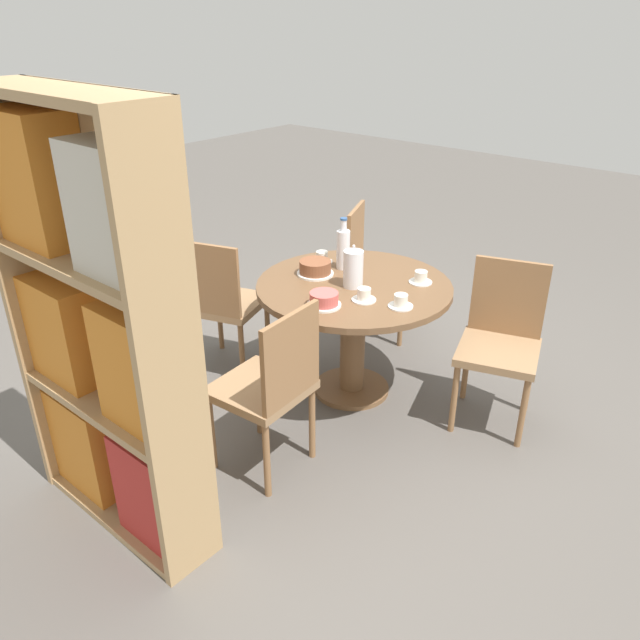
{
  "coord_description": "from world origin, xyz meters",
  "views": [
    {
      "loc": [
        -1.95,
        2.61,
        2.11
      ],
      "look_at": [
        0.0,
        0.3,
        0.6
      ],
      "focal_mm": 35.0,
      "sensor_mm": 36.0,
      "label": 1
    }
  ],
  "objects": [
    {
      "name": "dining_table",
      "position": [
        0.0,
        0.0,
        0.56
      ],
      "size": [
        1.11,
        1.11,
        0.71
      ],
      "color": "brown",
      "rests_on": "ground_plane"
    },
    {
      "name": "bookshelf",
      "position": [
        0.15,
        1.48,
        0.9
      ],
      "size": [
        0.98,
        0.28,
        1.88
      ],
      "rotation": [
        0.0,
        0.0,
        3.14
      ],
      "color": "tan",
      "rests_on": "ground_plane"
    },
    {
      "name": "ground_plane",
      "position": [
        0.0,
        0.0,
        0.0
      ],
      "size": [
        14.0,
        14.0,
        0.0
      ],
      "primitive_type": "plane",
      "color": "#56514C"
    },
    {
      "name": "cake_second",
      "position": [
        -0.06,
        0.34,
        0.75
      ],
      "size": [
        0.18,
        0.18,
        0.08
      ],
      "color": "white",
      "rests_on": "dining_table"
    },
    {
      "name": "water_bottle",
      "position": [
        0.2,
        -0.15,
        0.84
      ],
      "size": [
        0.08,
        0.08,
        0.31
      ],
      "color": "silver",
      "rests_on": "dining_table"
    },
    {
      "name": "chair_b",
      "position": [
        0.77,
        0.33,
        0.49
      ],
      "size": [
        0.53,
        0.53,
        0.91
      ],
      "rotation": [
        0.0,
        0.0,
        6.61
      ],
      "color": "olive",
      "rests_on": "ground_plane"
    },
    {
      "name": "chair_d",
      "position": [
        -0.77,
        -0.32,
        0.49
      ],
      "size": [
        0.53,
        0.53,
        0.91
      ],
      "rotation": [
        0.0,
        0.0,
        9.74
      ],
      "color": "olive",
      "rests_on": "ground_plane"
    },
    {
      "name": "cup_a",
      "position": [
        -0.18,
        0.14,
        0.74
      ],
      "size": [
        0.13,
        0.13,
        0.07
      ],
      "color": "silver",
      "rests_on": "dining_table"
    },
    {
      "name": "cup_d",
      "position": [
        -0.37,
        0.09,
        0.74
      ],
      "size": [
        0.13,
        0.13,
        0.07
      ],
      "color": "silver",
      "rests_on": "dining_table"
    },
    {
      "name": "chair_a",
      "position": [
        0.39,
        -0.74,
        0.49
      ],
      "size": [
        0.55,
        0.55,
        0.91
      ],
      "rotation": [
        0.0,
        0.0,
        5.12
      ],
      "color": "olive",
      "rests_on": "ground_plane"
    },
    {
      "name": "coffee_pot",
      "position": [
        -0.01,
        0.03,
        0.83
      ],
      "size": [
        0.11,
        0.11,
        0.25
      ],
      "color": "silver",
      "rests_on": "dining_table"
    },
    {
      "name": "cup_c",
      "position": [
        0.35,
        -0.14,
        0.74
      ],
      "size": [
        0.13,
        0.13,
        0.07
      ],
      "color": "silver",
      "rests_on": "dining_table"
    },
    {
      "name": "chair_c",
      "position": [
        -0.13,
        0.82,
        0.49
      ],
      "size": [
        0.45,
        0.45,
        0.91
      ],
      "rotation": [
        0.0,
        0.0,
        7.93
      ],
      "color": "olive",
      "rests_on": "ground_plane"
    },
    {
      "name": "cup_b",
      "position": [
        -0.28,
        -0.26,
        0.74
      ],
      "size": [
        0.13,
        0.13,
        0.07
      ],
      "color": "silver",
      "rests_on": "dining_table"
    },
    {
      "name": "cake_main",
      "position": [
        0.26,
        0.04,
        0.75
      ],
      "size": [
        0.22,
        0.22,
        0.09
      ],
      "color": "white",
      "rests_on": "dining_table"
    }
  ]
}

